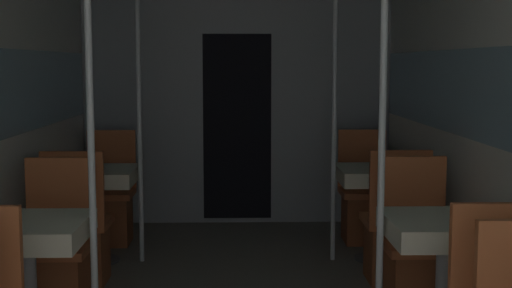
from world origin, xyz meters
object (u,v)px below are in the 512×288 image
(chair_left_far_1, at_px, (56,270))
(support_pole_right_1, at_px, (382,147))
(dining_table_left_1, at_px, (26,241))
(support_pole_left_1, at_px, (91,148))
(chair_left_near_2, at_px, (80,243))
(chair_right_far_1, at_px, (417,267))
(chair_left_far_2, at_px, (110,209))
(support_pole_left_2, at_px, (140,120))
(dining_table_right_2, at_px, (378,182))
(support_pole_right_2, at_px, (334,119))
(chair_right_far_2, at_px, (364,207))
(chair_right_near_2, at_px, (394,241))
(dining_table_right_1, at_px, (447,239))
(dining_table_left_2, at_px, (95,183))

(chair_left_far_1, relative_size, support_pole_right_1, 0.43)
(support_pole_right_1, bearing_deg, dining_table_left_1, 180.00)
(support_pole_left_1, xyz_separation_m, chair_left_near_2, (-0.34, 1.21, -0.80))
(chair_right_far_1, bearing_deg, chair_left_far_2, -39.55)
(chair_left_far_1, bearing_deg, chair_right_far_1, -180.00)
(support_pole_left_2, distance_m, dining_table_right_2, 1.88)
(dining_table_left_1, distance_m, support_pole_left_2, 1.88)
(support_pole_left_2, height_order, support_pole_right_2, same)
(support_pole_left_1, relative_size, chair_left_near_2, 2.31)
(support_pole_left_2, relative_size, dining_table_right_2, 3.04)
(support_pole_left_1, distance_m, chair_right_far_2, 3.08)
(support_pole_right_1, xyz_separation_m, chair_right_far_2, (0.34, 2.36, -0.80))
(chair_left_far_2, xyz_separation_m, chair_right_near_2, (2.16, -1.15, 0.00))
(dining_table_right_1, xyz_separation_m, chair_right_far_1, (-0.00, 0.57, -0.32))
(dining_table_right_1, xyz_separation_m, dining_table_right_2, (0.00, 1.78, 0.00))
(dining_table_left_2, distance_m, chair_left_far_2, 0.66)
(dining_table_left_1, height_order, chair_left_far_1, chair_left_far_1)
(support_pole_left_2, distance_m, chair_right_far_2, 2.06)
(dining_table_left_2, xyz_separation_m, support_pole_right_2, (1.81, 0.00, 0.48))
(chair_left_far_1, distance_m, support_pole_right_1, 2.06)
(support_pole_left_2, xyz_separation_m, support_pole_right_1, (1.47, -1.78, 0.00))
(support_pole_right_2, bearing_deg, support_pole_left_1, -129.50)
(chair_left_far_1, relative_size, chair_left_far_2, 1.00)
(chair_left_far_1, distance_m, dining_table_right_1, 2.26)
(dining_table_left_1, height_order, dining_table_right_1, same)
(dining_table_left_1, distance_m, dining_table_left_2, 1.78)
(chair_left_far_2, distance_m, dining_table_right_1, 3.21)
(dining_table_right_1, relative_size, support_pole_right_2, 0.33)
(chair_right_far_2, bearing_deg, support_pole_right_2, 58.97)
(support_pole_right_2, bearing_deg, dining_table_right_2, 0.00)
(support_pole_right_1, bearing_deg, dining_table_right_2, 79.05)
(chair_left_near_2, xyz_separation_m, support_pole_left_2, (0.34, 0.57, 0.80))
(chair_left_far_2, xyz_separation_m, support_pole_left_2, (0.34, -0.57, 0.80))
(chair_left_far_2, bearing_deg, support_pole_right_1, 127.60)
(dining_table_left_1, xyz_separation_m, support_pole_right_1, (1.81, -0.00, 0.48))
(chair_left_far_2, height_order, dining_table_right_1, chair_left_far_2)
(support_pole_right_1, bearing_deg, support_pole_left_2, 129.50)
(chair_right_far_2, bearing_deg, support_pole_right_1, 81.67)
(chair_left_near_2, relative_size, support_pole_right_1, 0.43)
(chair_left_far_1, xyz_separation_m, chair_right_far_2, (2.16, 1.78, 0.00))
(support_pole_left_1, bearing_deg, dining_table_left_1, 180.00)
(dining_table_left_2, bearing_deg, support_pole_left_1, -79.05)
(chair_left_far_2, height_order, support_pole_right_1, support_pole_right_1)
(chair_right_far_1, distance_m, support_pole_right_2, 1.49)
(chair_left_far_2, relative_size, chair_right_far_2, 1.00)
(chair_left_far_1, relative_size, chair_right_near_2, 1.00)
(chair_left_far_1, distance_m, chair_left_far_2, 1.78)
(chair_left_far_1, distance_m, dining_table_left_2, 1.25)
(dining_table_right_2, bearing_deg, dining_table_left_2, 180.00)
(chair_right_far_2, bearing_deg, dining_table_right_2, 90.00)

